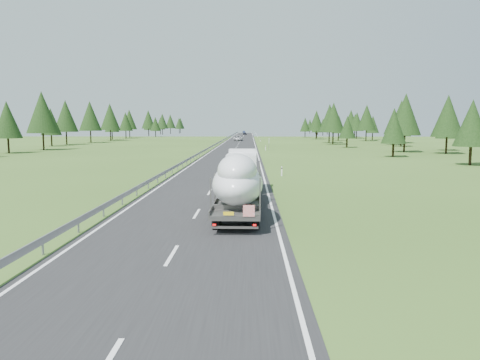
{
  "coord_description": "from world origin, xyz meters",
  "views": [
    {
      "loc": [
        3.17,
        -18.48,
        5.29
      ],
      "look_at": [
        2.56,
        10.84,
        1.84
      ],
      "focal_mm": 35.0,
      "sensor_mm": 36.0,
      "label": 1
    }
  ],
  "objects_px": {
    "distant_van": "(238,138)",
    "distant_car_dark": "(245,134)",
    "distant_car_blue": "(244,132)",
    "boat_truck": "(240,177)",
    "highway_sign": "(269,142)"
  },
  "relations": [
    {
      "from": "boat_truck",
      "to": "distant_car_dark",
      "type": "xyz_separation_m",
      "value": [
        -2.04,
        224.63,
        -1.28
      ]
    },
    {
      "from": "highway_sign",
      "to": "distant_car_blue",
      "type": "xyz_separation_m",
      "value": [
        -7.81,
        207.17,
        -1.03
      ]
    },
    {
      "from": "distant_van",
      "to": "distant_car_blue",
      "type": "height_order",
      "value": "distant_van"
    },
    {
      "from": "distant_van",
      "to": "distant_car_dark",
      "type": "distance_m",
      "value": 96.91
    },
    {
      "from": "distant_car_dark",
      "to": "distant_car_blue",
      "type": "height_order",
      "value": "distant_car_blue"
    },
    {
      "from": "highway_sign",
      "to": "distant_van",
      "type": "height_order",
      "value": "highway_sign"
    },
    {
      "from": "highway_sign",
      "to": "distant_van",
      "type": "bearing_deg",
      "value": 97.68
    },
    {
      "from": "distant_car_dark",
      "to": "distant_van",
      "type": "bearing_deg",
      "value": -95.3
    },
    {
      "from": "boat_truck",
      "to": "highway_sign",
      "type": "bearing_deg",
      "value": 86.13
    },
    {
      "from": "highway_sign",
      "to": "distant_car_dark",
      "type": "distance_m",
      "value": 156.15
    },
    {
      "from": "distant_van",
      "to": "distant_car_blue",
      "type": "relative_size",
      "value": 1.33
    },
    {
      "from": "distant_car_dark",
      "to": "distant_car_blue",
      "type": "relative_size",
      "value": 0.88
    },
    {
      "from": "boat_truck",
      "to": "distant_car_dark",
      "type": "relative_size",
      "value": 4.32
    },
    {
      "from": "distant_van",
      "to": "distant_car_blue",
      "type": "bearing_deg",
      "value": 90.84
    },
    {
      "from": "highway_sign",
      "to": "distant_car_blue",
      "type": "relative_size",
      "value": 0.55
    }
  ]
}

